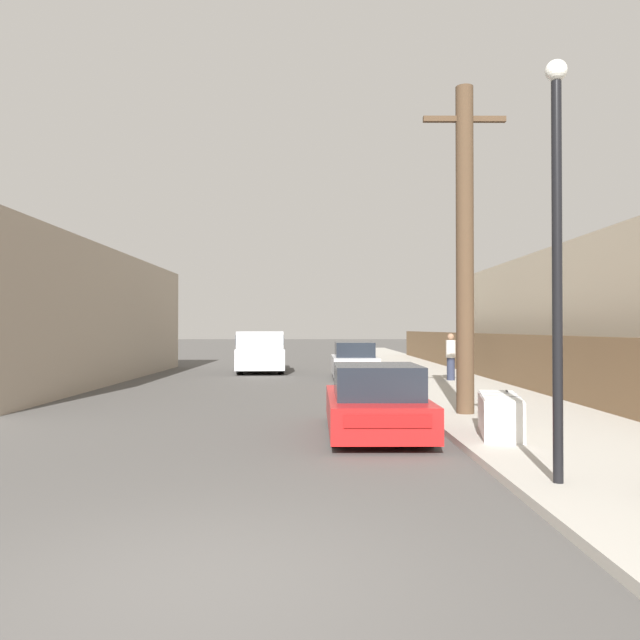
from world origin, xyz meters
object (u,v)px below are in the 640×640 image
(street_lamp, at_px, (557,238))
(discarded_fridge, at_px, (500,415))
(car_parked_mid, at_px, (354,361))
(utility_pole, at_px, (465,246))
(pickup_truck, at_px, (261,352))
(parked_sports_car_red, at_px, (376,403))
(pedestrian, at_px, (451,356))

(street_lamp, bearing_deg, discarded_fridge, 84.98)
(car_parked_mid, bearing_deg, utility_pole, -80.78)
(street_lamp, bearing_deg, utility_pole, 86.70)
(discarded_fridge, distance_m, pickup_truck, 18.08)
(discarded_fridge, height_order, parked_sports_car_red, parked_sports_car_red)
(discarded_fridge, distance_m, pedestrian, 11.49)
(discarded_fridge, xyz_separation_m, street_lamp, (-0.30, -3.36, 2.57))
(street_lamp, xyz_separation_m, pedestrian, (1.91, 14.72, -2.07))
(street_lamp, bearing_deg, parked_sports_car_red, 113.66)
(pedestrian, bearing_deg, discarded_fridge, -98.08)
(street_lamp, distance_m, pedestrian, 14.99)
(discarded_fridge, relative_size, utility_pole, 0.27)
(car_parked_mid, bearing_deg, parked_sports_car_red, -91.52)
(discarded_fridge, xyz_separation_m, utility_pole, (0.06, 2.72, 3.28))
(pickup_truck, distance_m, utility_pole, 15.79)
(discarded_fridge, distance_m, street_lamp, 4.24)
(parked_sports_car_red, relative_size, car_parked_mid, 0.99)
(car_parked_mid, distance_m, pickup_truck, 5.25)
(parked_sports_car_red, xyz_separation_m, pedestrian, (3.70, 10.65, 0.38))
(parked_sports_car_red, height_order, car_parked_mid, car_parked_mid)
(discarded_fridge, height_order, utility_pole, utility_pole)
(utility_pole, bearing_deg, pedestrian, 79.78)
(utility_pole, height_order, street_lamp, utility_pole)
(discarded_fridge, height_order, street_lamp, street_lamp)
(utility_pole, xyz_separation_m, pedestrian, (1.56, 8.65, -2.78))
(car_parked_mid, bearing_deg, pedestrian, -35.31)
(pickup_truck, bearing_deg, street_lamp, 100.87)
(pickup_truck, xyz_separation_m, pedestrian, (7.27, -5.80, 0.05))
(discarded_fridge, distance_m, car_parked_mid, 13.83)
(pedestrian, bearing_deg, street_lamp, -97.39)
(parked_sports_car_red, xyz_separation_m, utility_pole, (2.14, 2.00, 3.16))
(car_parked_mid, xyz_separation_m, pickup_truck, (-3.96, 3.44, 0.26))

